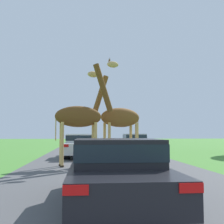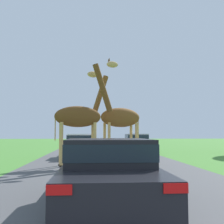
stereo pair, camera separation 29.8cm
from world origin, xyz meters
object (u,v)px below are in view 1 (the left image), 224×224
car_lead_maroon (116,169)px  car_queue_left (81,145)px  giraffe_companion (82,115)px  giraffe_near_road (119,117)px  car_queue_right (134,143)px

car_lead_maroon → car_queue_left: size_ratio=0.95×
giraffe_companion → car_queue_left: giraffe_companion is taller
giraffe_companion → car_lead_maroon: (0.80, -6.90, -1.61)m
giraffe_near_road → car_queue_right: giraffe_near_road is taller
giraffe_near_road → car_queue_left: giraffe_near_road is taller
giraffe_companion → giraffe_near_road: bearing=113.1°
car_lead_maroon → car_queue_left: (-0.92, 11.65, 0.06)m
giraffe_near_road → car_lead_maroon: 8.35m
giraffe_companion → car_lead_maroon: bearing=-4.3°
car_lead_maroon → car_queue_right: bearing=78.5°
giraffe_near_road → car_queue_left: bearing=11.5°
giraffe_near_road → car_queue_right: 7.68m
giraffe_companion → car_lead_maroon: giraffe_companion is taller
giraffe_companion → car_queue_right: (3.92, 8.46, -1.56)m
giraffe_companion → car_queue_right: 9.46m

